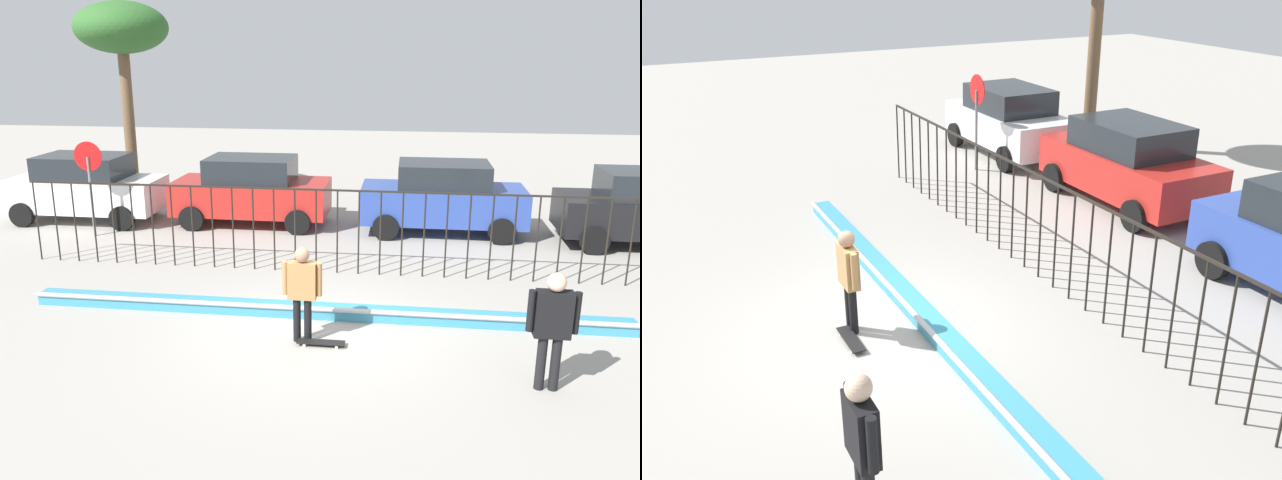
# 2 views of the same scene
# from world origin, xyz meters

# --- Properties ---
(ground_plane) EXTENTS (60.00, 60.00, 0.00)m
(ground_plane) POSITION_xyz_m (0.00, 0.00, 0.00)
(ground_plane) COLOR #9E9991
(bowl_coping_ledge) EXTENTS (11.00, 0.41, 0.27)m
(bowl_coping_ledge) POSITION_xyz_m (0.00, 0.66, 0.12)
(bowl_coping_ledge) COLOR teal
(bowl_coping_ledge) RESTS_ON ground
(perimeter_fence) EXTENTS (14.04, 0.04, 1.88)m
(perimeter_fence) POSITION_xyz_m (-0.00, 3.17, 1.15)
(perimeter_fence) COLOR black
(perimeter_fence) RESTS_ON ground
(skateboarder) EXTENTS (0.67, 0.25, 1.65)m
(skateboarder) POSITION_xyz_m (-0.18, -0.40, 0.99)
(skateboarder) COLOR black
(skateboarder) RESTS_ON ground
(skateboard) EXTENTS (0.80, 0.20, 0.07)m
(skateboard) POSITION_xyz_m (0.15, -0.54, 0.06)
(skateboard) COLOR black
(skateboard) RESTS_ON ground
(camera_operator) EXTENTS (0.72, 0.27, 1.78)m
(camera_operator) POSITION_xyz_m (3.57, -1.52, 1.07)
(camera_operator) COLOR black
(camera_operator) RESTS_ON ground
(parked_car_white) EXTENTS (4.30, 2.12, 1.90)m
(parked_car_white) POSITION_xyz_m (-7.67, 6.81, 0.97)
(parked_car_white) COLOR silver
(parked_car_white) RESTS_ON ground
(parked_car_red) EXTENTS (4.30, 2.12, 1.90)m
(parked_car_red) POSITION_xyz_m (-2.85, 7.06, 0.97)
(parked_car_red) COLOR #B2231E
(parked_car_red) RESTS_ON ground
(stop_sign) EXTENTS (0.76, 0.07, 2.50)m
(stop_sign) POSITION_xyz_m (-6.70, 5.26, 1.62)
(stop_sign) COLOR slate
(stop_sign) RESTS_ON ground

